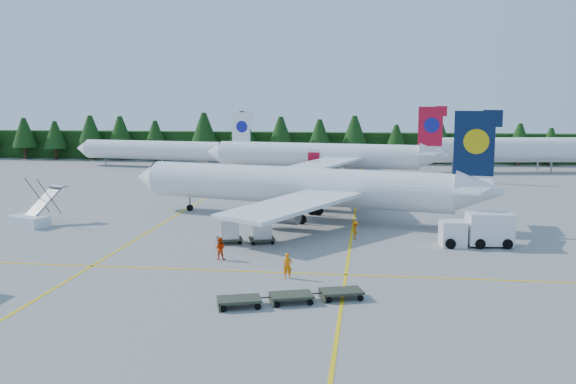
# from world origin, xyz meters

# --- Properties ---
(ground) EXTENTS (320.00, 320.00, 0.00)m
(ground) POSITION_xyz_m (0.00, 0.00, 0.00)
(ground) COLOR gray
(ground) RESTS_ON ground
(taxi_stripe_a) EXTENTS (0.25, 120.00, 0.01)m
(taxi_stripe_a) POSITION_xyz_m (-14.00, 20.00, 0.01)
(taxi_stripe_a) COLOR yellow
(taxi_stripe_a) RESTS_ON ground
(taxi_stripe_b) EXTENTS (0.25, 120.00, 0.01)m
(taxi_stripe_b) POSITION_xyz_m (6.00, 20.00, 0.01)
(taxi_stripe_b) COLOR yellow
(taxi_stripe_b) RESTS_ON ground
(taxi_stripe_cross) EXTENTS (80.00, 0.25, 0.01)m
(taxi_stripe_cross) POSITION_xyz_m (0.00, -6.00, 0.01)
(taxi_stripe_cross) COLOR yellow
(taxi_stripe_cross) RESTS_ON ground
(treeline_hedge) EXTENTS (220.00, 4.00, 6.00)m
(treeline_hedge) POSITION_xyz_m (0.00, 82.00, 3.00)
(treeline_hedge) COLOR black
(treeline_hedge) RESTS_ON ground
(airliner_navy) EXTENTS (40.18, 32.65, 11.91)m
(airliner_navy) POSITION_xyz_m (-1.21, 16.31, 3.58)
(airliner_navy) COLOR white
(airliner_navy) RESTS_ON ground
(airliner_red) EXTENTS (40.32, 32.92, 11.79)m
(airliner_red) POSITION_xyz_m (-2.00, 54.90, 3.55)
(airliner_red) COLOR white
(airliner_red) RESTS_ON ground
(airliner_far_left) EXTENTS (36.23, 8.51, 10.58)m
(airliner_far_left) POSITION_xyz_m (-33.49, 65.61, 3.32)
(airliner_far_left) COLOR white
(airliner_far_left) RESTS_ON ground
(airliner_far_right) EXTENTS (44.40, 10.51, 12.96)m
(airliner_far_right) POSITION_xyz_m (35.16, 65.79, 4.06)
(airliner_far_right) COLOR white
(airliner_far_right) RESTS_ON ground
(airstairs) EXTENTS (4.93, 6.45, 3.81)m
(airstairs) POSITION_xyz_m (-27.10, 8.53, 0.83)
(airstairs) COLOR white
(airstairs) RESTS_ON ground
(service_truck) EXTENTS (6.47, 2.92, 3.02)m
(service_truck) POSITION_xyz_m (17.17, 5.03, 1.50)
(service_truck) COLOR white
(service_truck) RESTS_ON ground
(dolly_train) EXTENTS (9.47, 5.04, 0.16)m
(dolly_train) POSITION_xyz_m (2.76, -13.06, 0.51)
(dolly_train) COLOR #353A2A
(dolly_train) RESTS_ON ground
(uld_pair) EXTENTS (5.66, 2.76, 1.77)m
(uld_pair) POSITION_xyz_m (-3.51, 3.53, 1.19)
(uld_pair) COLOR #353A2A
(uld_pair) RESTS_ON ground
(crew_a) EXTENTS (0.76, 0.58, 1.86)m
(crew_a) POSITION_xyz_m (1.78, -7.40, 0.93)
(crew_a) COLOR orange
(crew_a) RESTS_ON ground
(crew_b) EXTENTS (0.89, 0.69, 1.83)m
(crew_b) POSITION_xyz_m (-4.44, -2.64, 0.91)
(crew_b) COLOR red
(crew_b) RESTS_ON ground
(crew_c) EXTENTS (0.61, 0.78, 1.69)m
(crew_c) POSITION_xyz_m (6.41, 6.58, 0.84)
(crew_c) COLOR #DC5F04
(crew_c) RESTS_ON ground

